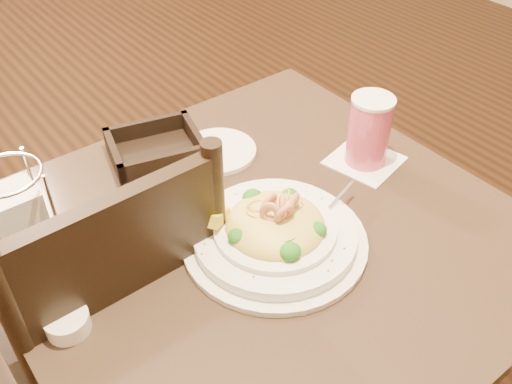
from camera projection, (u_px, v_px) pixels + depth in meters
main_table at (262, 307)px, 1.20m from camera, size 0.90×0.90×0.71m
dining_chair_near at (114, 318)px, 1.17m from camera, size 0.43×0.43×0.93m
pasta_bowl at (275, 231)px, 1.01m from camera, size 0.37×0.33×0.11m
drink_glass at (369, 131)px, 1.17m from camera, size 0.16×0.16×0.15m
bread_basket at (156, 150)px, 1.22m from camera, size 0.22×0.20×0.05m
napkin_caddy at (22, 223)px, 0.96m from camera, size 0.12×0.12×0.19m
side_plate at (218, 151)px, 1.24m from camera, size 0.18×0.18×0.01m
butter_ramekin at (67, 323)px, 0.88m from camera, size 0.09×0.09×0.03m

